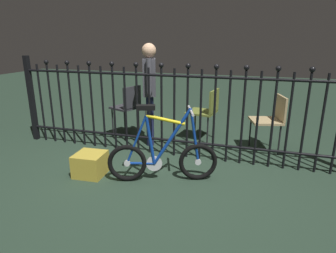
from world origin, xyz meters
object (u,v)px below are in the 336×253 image
object	(u,v)px
bicycle	(162,157)
chair_olive	(206,109)
display_crate	(90,164)
chair_charcoal	(128,105)
person_visitor	(150,87)
chair_tan	(272,117)

from	to	relation	value
bicycle	chair_olive	world-z (taller)	bicycle
chair_olive	display_crate	distance (m)	1.99
chair_charcoal	person_visitor	size ratio (longest dim) A/B	0.57
chair_charcoal	person_visitor	world-z (taller)	person_visitor
chair_tan	display_crate	distance (m)	2.53
person_visitor	bicycle	bearing A→B (deg)	-63.06
bicycle	display_crate	xyz separation A→B (m)	(-0.86, -0.12, -0.16)
person_visitor	chair_olive	bearing A→B (deg)	27.56
bicycle	display_crate	distance (m)	0.88
chair_charcoal	display_crate	distance (m)	1.46
chair_tan	chair_olive	bearing A→B (deg)	169.70
person_visitor	chair_charcoal	bearing A→B (deg)	158.52
chair_tan	person_visitor	size ratio (longest dim) A/B	0.53
bicycle	chair_charcoal	xyz separation A→B (m)	(-1.00, 1.28, 0.24)
bicycle	chair_olive	size ratio (longest dim) A/B	1.45
bicycle	chair_tan	xyz separation A→B (m)	(1.17, 1.34, 0.20)
display_crate	chair_charcoal	bearing A→B (deg)	95.85
chair_tan	chair_charcoal	bearing A→B (deg)	-178.41
bicycle	person_visitor	size ratio (longest dim) A/B	0.79
bicycle	chair_charcoal	distance (m)	1.64
chair_olive	chair_tan	size ratio (longest dim) A/B	1.02
bicycle	chair_tan	distance (m)	1.79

